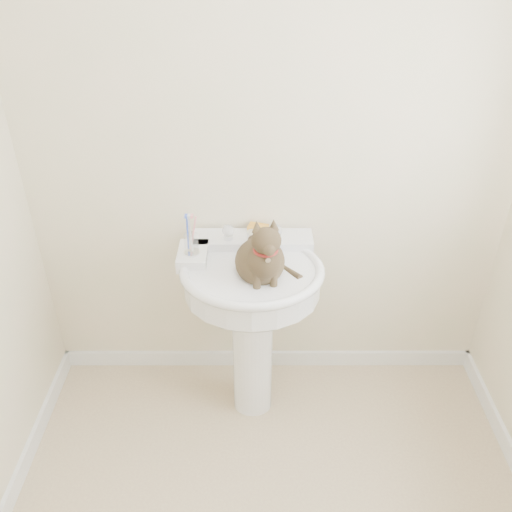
{
  "coord_description": "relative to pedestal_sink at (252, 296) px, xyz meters",
  "views": [
    {
      "loc": [
        -0.06,
        -1.1,
        2.12
      ],
      "look_at": [
        -0.06,
        0.78,
        0.91
      ],
      "focal_mm": 38.0,
      "sensor_mm": 36.0,
      "label": 1
    }
  ],
  "objects": [
    {
      "name": "toothbrush_cup",
      "position": [
        -0.26,
        0.06,
        0.24
      ],
      "size": [
        0.07,
        0.07,
        0.18
      ],
      "rotation": [
        0.0,
        0.0,
        0.22
      ],
      "color": "silver",
      "rests_on": "pedestal_sink"
    },
    {
      "name": "soap_bar",
      "position": [
        0.03,
        0.25,
        0.2
      ],
      "size": [
        0.1,
        0.08,
        0.03
      ],
      "primitive_type": "cube",
      "rotation": [
        0.0,
        0.0,
        -0.29
      ],
      "color": "orange",
      "rests_on": "pedestal_sink"
    },
    {
      "name": "baseboard_back",
      "position": [
        0.08,
        0.28,
        -0.64
      ],
      "size": [
        2.2,
        0.02,
        0.09
      ],
      "primitive_type": "cube",
      "color": "white",
      "rests_on": "floor"
    },
    {
      "name": "faucet",
      "position": [
        0.0,
        0.16,
        0.23
      ],
      "size": [
        0.28,
        0.12,
        0.14
      ],
      "color": "silver",
      "rests_on": "pedestal_sink"
    },
    {
      "name": "pedestal_sink",
      "position": [
        0.0,
        0.0,
        0.0
      ],
      "size": [
        0.63,
        0.62,
        0.87
      ],
      "color": "white",
      "rests_on": "floor"
    },
    {
      "name": "cat",
      "position": [
        0.04,
        -0.06,
        0.23
      ],
      "size": [
        0.23,
        0.29,
        0.42
      ],
      "rotation": [
        0.0,
        0.0,
        0.21
      ],
      "color": "#4B3A28",
      "rests_on": "pedestal_sink"
    },
    {
      "name": "wall_back",
      "position": [
        0.08,
        0.29,
        0.57
      ],
      "size": [
        2.2,
        0.0,
        2.5
      ],
      "primitive_type": null,
      "color": "beige",
      "rests_on": "ground"
    }
  ]
}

